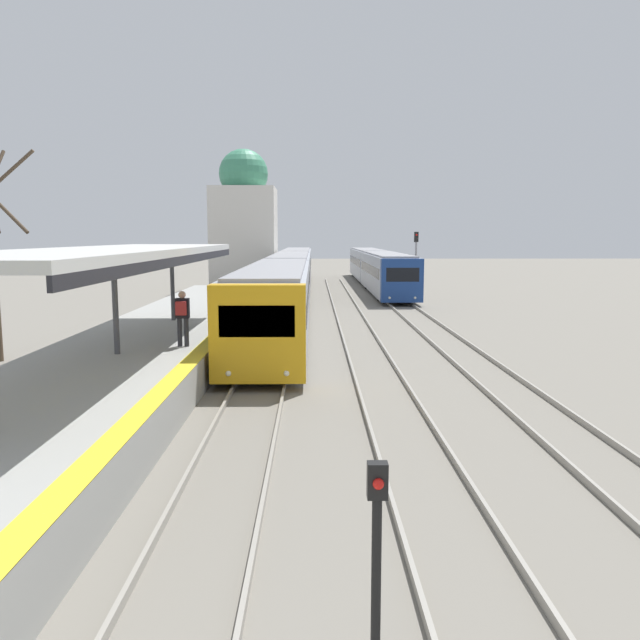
{
  "coord_description": "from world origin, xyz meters",
  "views": [
    {
      "loc": [
        1.52,
        -2.07,
        4.3
      ],
      "look_at": [
        1.75,
        17.7,
        1.65
      ],
      "focal_mm": 35.0,
      "sensor_mm": 36.0,
      "label": 1
    }
  ],
  "objects_px": {
    "signal_post_near": "(377,544)",
    "train_near": "(291,274)",
    "train_far": "(376,267)",
    "signal_mast_far": "(416,256)",
    "person_on_platform": "(182,314)"
  },
  "relations": [
    {
      "from": "signal_post_near",
      "to": "train_near",
      "type": "bearing_deg",
      "value": 93.33
    },
    {
      "from": "train_far",
      "to": "signal_mast_far",
      "type": "relative_size",
      "value": 7.04
    },
    {
      "from": "train_near",
      "to": "signal_post_near",
      "type": "distance_m",
      "value": 37.01
    },
    {
      "from": "train_near",
      "to": "signal_post_near",
      "type": "bearing_deg",
      "value": -86.67
    },
    {
      "from": "signal_post_near",
      "to": "signal_mast_far",
      "type": "bearing_deg",
      "value": 80.13
    },
    {
      "from": "train_far",
      "to": "person_on_platform",
      "type": "bearing_deg",
      "value": -104.67
    },
    {
      "from": "person_on_platform",
      "to": "signal_post_near",
      "type": "height_order",
      "value": "person_on_platform"
    },
    {
      "from": "person_on_platform",
      "to": "signal_mast_far",
      "type": "bearing_deg",
      "value": 65.99
    },
    {
      "from": "person_on_platform",
      "to": "train_near",
      "type": "xyz_separation_m",
      "value": [
        2.36,
        24.29,
        -0.29
      ]
    },
    {
      "from": "person_on_platform",
      "to": "signal_mast_far",
      "type": "xyz_separation_m",
      "value": [
        11.01,
        24.72,
        0.91
      ]
    },
    {
      "from": "train_far",
      "to": "signal_mast_far",
      "type": "bearing_deg",
      "value": -81.58
    },
    {
      "from": "person_on_platform",
      "to": "signal_mast_far",
      "type": "distance_m",
      "value": 27.08
    },
    {
      "from": "train_near",
      "to": "signal_mast_far",
      "type": "relative_size",
      "value": 11.22
    },
    {
      "from": "train_near",
      "to": "signal_post_near",
      "type": "xyz_separation_m",
      "value": [
        2.15,
        -36.94,
        -0.42
      ]
    },
    {
      "from": "train_near",
      "to": "person_on_platform",
      "type": "bearing_deg",
      "value": -95.55
    }
  ]
}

